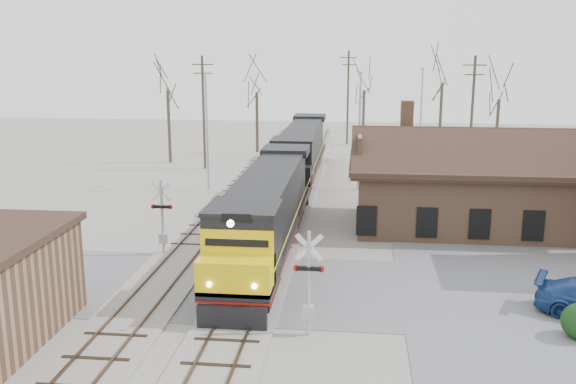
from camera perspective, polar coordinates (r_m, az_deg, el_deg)
name	(u,v)px	position (r m, az deg, el deg)	size (l,w,h in m)	color
ground	(252,287)	(31.24, -3.21, -8.44)	(140.00, 140.00, 0.00)	#9A958B
road	(252,287)	(31.24, -3.21, -8.42)	(60.00, 9.00, 0.03)	#5B5B60
track_main	(287,209)	(45.39, -0.09, -1.53)	(3.40, 90.00, 0.24)	#9A958B
track_siding	(225,207)	(46.10, -5.65, -1.37)	(3.40, 90.00, 0.24)	#9A958B
depot	(469,190)	(42.26, 15.81, 0.15)	(15.20, 9.31, 7.90)	#8B6247
locomotive_lead	(266,213)	(35.03, -1.96, -1.90)	(3.10, 20.78, 4.62)	black
locomotive_trailing	(301,152)	(55.52, 1.18, 3.60)	(3.10, 20.78, 4.37)	black
crossbuck_near	(309,288)	(25.60, 1.85, -8.50)	(1.24, 0.32, 4.33)	#A5A8AD
crossbuck_far	(162,220)	(35.91, -11.11, -2.50)	(1.21, 0.32, 4.24)	#A5A8AD
streetlight_a	(207,125)	(51.39, -7.20, 5.93)	(0.25, 2.04, 9.39)	#A5A8AD
streetlight_b	(360,125)	(51.34, 6.38, 5.96)	(0.25, 2.04, 9.42)	#A5A8AD
streetlight_c	(421,110)	(65.41, 11.74, 7.18)	(0.25, 2.04, 9.30)	#A5A8AD
utility_pole_a	(204,111)	(60.56, -7.52, 7.19)	(2.00, 0.24, 10.50)	#382D23
utility_pole_b	(348,96)	(76.05, 5.35, 8.50)	(2.00, 0.24, 10.85)	#382D23
utility_pole_c	(472,116)	(57.51, 16.02, 6.54)	(2.00, 0.24, 10.58)	#382D23
tree_a	(167,78)	(64.30, -10.70, 9.90)	(4.75, 4.75, 11.63)	#382D23
tree_b	(257,82)	(69.02, -2.80, 9.75)	(4.38, 4.38, 10.73)	#382D23
tree_c	(364,81)	(75.60, 6.81, 9.76)	(4.24, 4.24, 10.38)	#382D23
tree_d	(443,71)	(70.45, 13.60, 10.41)	(5.03, 5.03, 12.33)	#382D23
tree_e	(500,88)	(65.29, 18.32, 8.74)	(4.24, 4.24, 10.39)	#382D23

